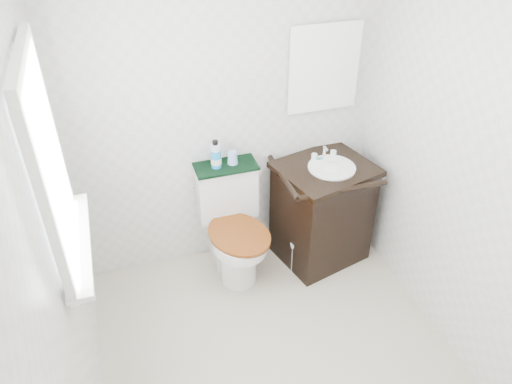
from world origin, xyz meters
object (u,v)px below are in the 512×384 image
vanity (322,210)px  mouthwash_bottle (216,155)px  trash_bin (301,251)px  cup (233,158)px  toilet (232,230)px

vanity → mouthwash_bottle: bearing=166.2°
trash_bin → cup: cup is taller
vanity → trash_bin: 0.36m
cup → toilet: bearing=-112.1°
trash_bin → cup: (-0.44, 0.28, 0.76)m
toilet → vanity: (0.69, -0.06, 0.07)m
vanity → cup: 0.82m
vanity → cup: cup is taller
toilet → cup: (0.06, 0.14, 0.53)m
mouthwash_bottle → toilet: bearing=-61.8°
toilet → trash_bin: bearing=-16.0°
mouthwash_bottle → vanity: bearing=-13.8°
trash_bin → mouthwash_bottle: (-0.57, 0.27, 0.81)m
toilet → cup: size_ratio=9.01×
vanity → cup: size_ratio=9.91×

